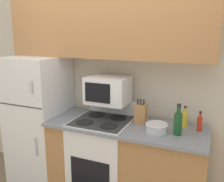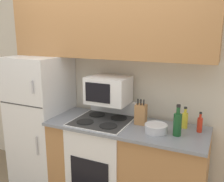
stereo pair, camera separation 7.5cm
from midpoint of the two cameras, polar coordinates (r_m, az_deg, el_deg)
name	(u,v)px [view 1 (the left image)]	position (r m, az deg, el deg)	size (l,w,h in m)	color
wall_back	(112,84)	(2.98, -0.63, 1.68)	(8.00, 0.05, 2.55)	beige
lower_cabinets	(126,165)	(2.83, 2.37, -16.47)	(1.66, 0.64, 0.94)	#B27A47
refrigerator	(40,121)	(3.26, -16.79, -6.59)	(0.64, 0.66, 1.60)	white
upper_cabinets	(106,23)	(2.76, -2.29, 15.23)	(2.29, 0.32, 0.74)	#B27A47
stove	(103,159)	(2.91, -2.91, -15.18)	(0.61, 0.63, 1.11)	white
microwave	(108,90)	(2.73, -1.71, 0.26)	(0.45, 0.35, 0.29)	white
knife_block	(141,114)	(2.62, 5.78, -5.25)	(0.11, 0.09, 0.27)	#B27A47
bowl	(156,128)	(2.45, 9.27, -8.26)	(0.22, 0.22, 0.08)	silver
bottle_wine_green	(178,123)	(2.41, 13.98, -7.06)	(0.08, 0.08, 0.30)	#194C23
bottle_cooking_spray	(185,119)	(2.62, 15.46, -6.19)	(0.06, 0.06, 0.22)	gold
bottle_hot_sauce	(200,123)	(2.57, 18.60, -7.01)	(0.05, 0.05, 0.20)	red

